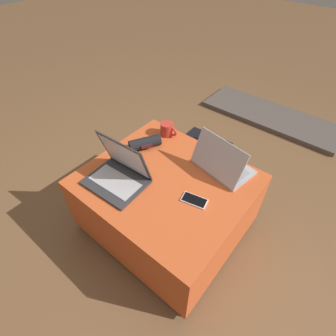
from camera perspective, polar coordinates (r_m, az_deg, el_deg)
name	(u,v)px	position (r m, az deg, el deg)	size (l,w,h in m)	color
ground_plane	(167,225)	(1.87, -0.26, -12.22)	(14.00, 14.00, 0.00)	brown
ottoman	(167,204)	(1.68, -0.29, -7.80)	(0.93, 0.82, 0.46)	maroon
laptop_near	(119,173)	(1.49, -10.67, -1.10)	(0.34, 0.28, 0.26)	#333338
laptop_far	(222,164)	(1.56, 11.59, 0.95)	(0.37, 0.28, 0.22)	#B7B7BC
cell_phone	(194,200)	(1.41, 5.74, -7.01)	(0.15, 0.10, 0.01)	white
backpack	(204,161)	(2.05, 7.95, 1.59)	(0.34, 0.25, 0.46)	black
wrist_brace	(145,143)	(1.70, -5.03, 5.49)	(0.16, 0.21, 0.07)	black
coffee_mug	(168,129)	(1.80, -0.10, 8.45)	(0.13, 0.09, 0.09)	red
fireplace_hearth	(270,116)	(3.04, 21.40, 10.52)	(1.40, 0.50, 0.04)	#564C47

